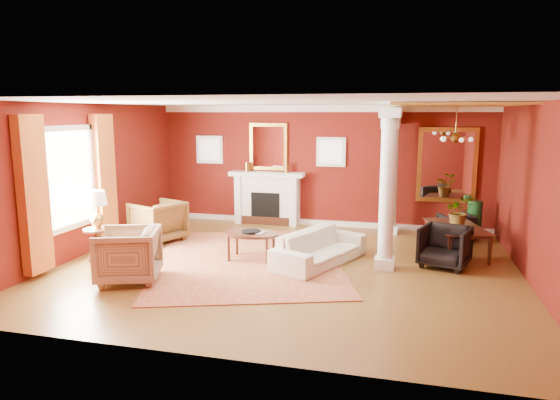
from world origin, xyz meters
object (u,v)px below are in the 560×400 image
(armchair_leopard, at_px, (158,219))
(armchair_stripe, at_px, (128,253))
(coffee_table, at_px, (251,235))
(side_table, at_px, (97,215))
(dining_table, at_px, (458,232))
(sofa, at_px, (320,242))

(armchair_leopard, height_order, armchair_stripe, armchair_stripe)
(armchair_stripe, distance_m, coffee_table, 2.28)
(armchair_stripe, height_order, side_table, side_table)
(coffee_table, distance_m, side_table, 2.85)
(dining_table, bearing_deg, armchair_leopard, 80.64)
(armchair_stripe, xyz_separation_m, side_table, (-1.14, 0.89, 0.38))
(armchair_stripe, distance_m, dining_table, 6.13)
(dining_table, bearing_deg, armchair_stripe, 105.04)
(sofa, distance_m, side_table, 4.12)
(armchair_stripe, bearing_deg, dining_table, 100.27)
(armchair_leopard, distance_m, armchair_stripe, 2.59)
(sofa, relative_size, armchair_leopard, 2.14)
(armchair_leopard, height_order, coffee_table, armchair_leopard)
(armchair_leopard, relative_size, armchair_stripe, 0.99)
(armchair_stripe, relative_size, side_table, 0.73)
(side_table, bearing_deg, armchair_leopard, 76.71)
(armchair_stripe, relative_size, dining_table, 0.61)
(dining_table, bearing_deg, coffee_table, 95.46)
(sofa, height_order, armchair_stripe, armchair_stripe)
(armchair_stripe, height_order, coffee_table, armchair_stripe)
(sofa, relative_size, coffee_table, 1.97)
(armchair_leopard, xyz_separation_m, dining_table, (6.12, 0.52, -0.04))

